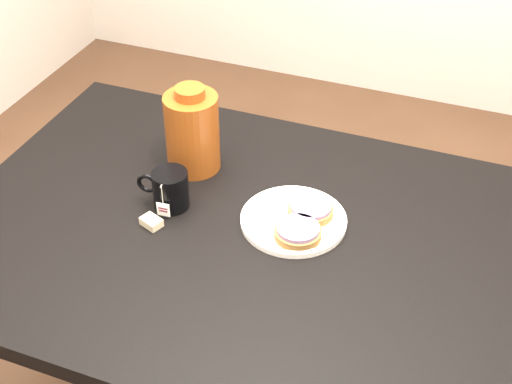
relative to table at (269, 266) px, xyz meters
The scene contains 7 objects.
table is the anchor object (origin of this frame).
plate 0.12m from the table, 63.90° to the left, with size 0.23×0.23×0.02m.
bagel_back 0.15m from the table, 56.25° to the left, with size 0.11×0.11×0.03m.
bagel_front 0.12m from the table, 10.69° to the left, with size 0.13×0.13×0.03m.
mug 0.28m from the table, behind, with size 0.12×0.09×0.09m.
teabag_pouch 0.27m from the table, 167.89° to the right, with size 0.04×0.03×0.02m, color #C6B793.
bagel_package 0.36m from the table, 145.30° to the left, with size 0.16×0.16×0.21m.
Camera 1 is at (0.38, -1.07, 1.76)m, focal length 50.00 mm.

